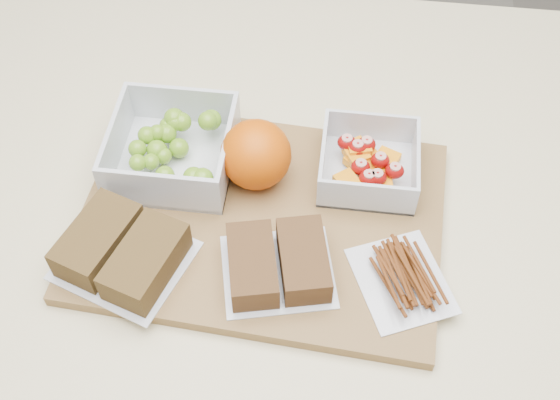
# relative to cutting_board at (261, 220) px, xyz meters

# --- Properties ---
(counter) EXTENTS (1.20, 0.90, 0.90)m
(counter) POSITION_rel_cutting_board_xyz_m (0.02, -0.00, -0.46)
(counter) COLOR beige
(counter) RESTS_ON ground
(cutting_board) EXTENTS (0.44, 0.33, 0.02)m
(cutting_board) POSITION_rel_cutting_board_xyz_m (0.00, 0.00, 0.00)
(cutting_board) COLOR olive
(cutting_board) RESTS_ON counter
(grape_container) EXTENTS (0.14, 0.14, 0.06)m
(grape_container) POSITION_rel_cutting_board_xyz_m (-0.12, 0.07, 0.03)
(grape_container) COLOR silver
(grape_container) RESTS_ON cutting_board
(fruit_container) EXTENTS (0.12, 0.12, 0.05)m
(fruit_container) POSITION_rel_cutting_board_xyz_m (0.12, 0.08, 0.03)
(fruit_container) COLOR silver
(fruit_container) RESTS_ON cutting_board
(orange) EXTENTS (0.08, 0.08, 0.08)m
(orange) POSITION_rel_cutting_board_xyz_m (-0.01, 0.06, 0.05)
(orange) COLOR #D75305
(orange) RESTS_ON cutting_board
(sandwich_bag_left) EXTENTS (0.17, 0.16, 0.04)m
(sandwich_bag_left) POSITION_rel_cutting_board_xyz_m (-0.14, -0.08, 0.03)
(sandwich_bag_left) COLOR silver
(sandwich_bag_left) RESTS_ON cutting_board
(sandwich_bag_center) EXTENTS (0.14, 0.13, 0.04)m
(sandwich_bag_center) POSITION_rel_cutting_board_xyz_m (0.03, -0.07, 0.03)
(sandwich_bag_center) COLOR silver
(sandwich_bag_center) RESTS_ON cutting_board
(pretzel_bag) EXTENTS (0.13, 0.14, 0.03)m
(pretzel_bag) POSITION_rel_cutting_board_xyz_m (0.16, -0.07, 0.02)
(pretzel_bag) COLOR silver
(pretzel_bag) RESTS_ON cutting_board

